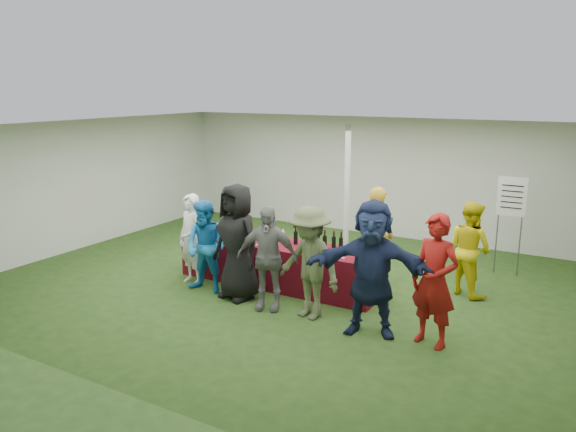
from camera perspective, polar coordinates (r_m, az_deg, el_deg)
The scene contains 18 objects.
ground at distance 9.81m, azimuth 0.22°, elevation -7.01°, with size 60.00×60.00×0.00m, color #284719.
tent at distance 10.26m, azimuth 5.98°, elevation 1.66°, with size 10.00×10.00×10.00m.
serving_table at distance 9.70m, azimuth -1.03°, elevation -4.91°, with size 3.60×0.80×0.75m, color maroon.
wine_bottles at distance 9.34m, azimuth 3.08°, elevation -2.45°, with size 0.90×0.14×0.32m.
wine_glasses at distance 9.56m, azimuth -4.00°, elevation -2.15°, with size 2.81×0.14×0.16m.
water_bottle at distance 9.60m, azimuth -0.53°, elevation -2.11°, with size 0.07×0.07×0.23m.
bar_towel at distance 8.94m, azimuth 7.97°, elevation -3.98°, with size 0.25×0.18×0.03m, color white.
dump_bucket at distance 8.67m, azimuth 7.60°, elevation -4.01°, with size 0.23×0.23×0.18m, color slate.
wine_list_sign at distance 10.76m, azimuth 21.74°, elevation 1.14°, with size 0.50×0.03×1.80m.
staff_pourer at distance 9.86m, azimuth 9.02°, elevation -1.88°, with size 0.62×0.41×1.70m, color gold.
staff_back at distance 9.63m, azimuth 17.98°, elevation -3.14°, with size 0.76×0.59×1.57m, color yellow.
customer_0 at distance 9.78m, azimuth -9.80°, elevation -2.38°, with size 0.58×0.38×1.59m, color white.
customer_1 at distance 9.37m, azimuth -8.30°, elevation -3.13°, with size 0.76×0.59×1.55m, color #1C7EC7.
customer_2 at distance 9.00m, azimuth -5.19°, elevation -2.62°, with size 0.92×0.60×1.88m, color black.
customer_3 at distance 8.57m, azimuth -2.13°, elevation -4.27°, with size 0.96×0.40×1.63m, color slate.
customer_4 at distance 8.24m, azimuth 2.19°, elevation -4.79°, with size 1.09×0.63×1.68m, color #4E5934.
customer_5 at distance 7.75m, azimuth 8.50°, elevation -5.25°, with size 1.76×0.56×1.90m, color #172243.
customer_6 at distance 7.59m, azimuth 14.67°, elevation -6.37°, with size 0.65×0.43×1.79m, color maroon.
Camera 1 is at (4.57, -8.00, 3.37)m, focal length 35.00 mm.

